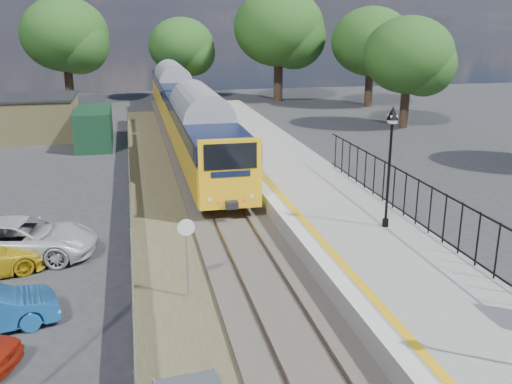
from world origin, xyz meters
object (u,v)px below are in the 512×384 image
object	(u,v)px
train	(183,105)
speed_sign	(187,246)
car_white	(21,239)
victorian_lamp_north	(391,139)

from	to	relation	value
train	speed_sign	bearing A→B (deg)	-95.32
speed_sign	car_white	xyz separation A→B (m)	(-5.65, 4.56, -1.05)
train	car_white	bearing A→B (deg)	-110.07
train	car_white	size ratio (longest dim) A/B	7.54
victorian_lamp_north	train	size ratio (longest dim) A/B	0.11
train	car_white	distance (m)	23.80
victorian_lamp_north	train	xyz separation A→B (m)	(-5.30, 24.30, -1.96)
victorian_lamp_north	car_white	xyz separation A→B (m)	(-13.45, 2.00, -3.55)
train	speed_sign	size ratio (longest dim) A/B	15.29
speed_sign	car_white	world-z (taller)	speed_sign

